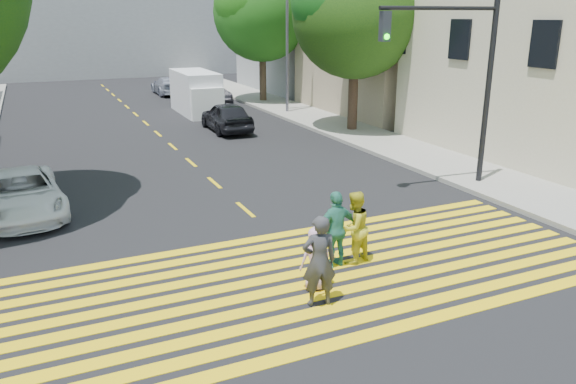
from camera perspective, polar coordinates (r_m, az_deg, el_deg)
ground at (r=11.34m, az=6.40°, el=-10.97°), size 120.00×120.00×0.00m
sidewalk_right at (r=27.73m, az=5.79°, el=6.39°), size 3.00×60.00×0.15m
crosswalk at (r=12.32m, az=3.35°, el=-8.41°), size 13.40×5.30×0.01m
lane_line at (r=31.89m, az=-14.76°, el=7.23°), size 0.12×34.40×0.01m
building_right_tan at (r=34.14m, az=12.43°, el=16.48°), size 10.00×10.00×10.00m
building_right_grey at (r=43.49m, az=3.44°, el=16.98°), size 10.00×10.00×10.00m
backdrop_block at (r=56.74m, az=-20.07°, el=17.14°), size 30.00×8.00×12.00m
tree_right_near at (r=26.99m, az=7.07°, el=18.17°), size 7.14×6.75×8.50m
tree_right_far at (r=36.52m, az=-2.58°, el=18.30°), size 7.25×6.99×8.73m
pedestrian_man at (r=10.77m, az=3.18°, el=-7.03°), size 0.75×0.57×1.84m
pedestrian_woman at (r=12.69m, az=6.72°, el=-3.61°), size 0.98×0.87×1.68m
pedestrian_child at (r=11.48m, az=2.85°, el=-6.78°), size 0.68×0.46×1.34m
pedestrian_extra at (r=12.43m, az=4.94°, el=-3.81°), size 1.07×0.53×1.75m
white_sedan at (r=17.35m, az=-25.41°, el=-0.18°), size 2.40×4.61×1.24m
dark_car_near at (r=27.51m, az=-6.27°, el=7.63°), size 1.76×4.21×1.43m
silver_car at (r=41.32m, az=-12.14°, el=10.53°), size 1.82×4.36×1.26m
dark_car_parked at (r=36.37m, az=-8.10°, el=9.93°), size 2.03×4.36×1.38m
white_van at (r=32.70m, az=-9.24°, el=9.80°), size 1.95×5.02×2.36m
traffic_signal at (r=18.35m, az=17.14°, el=12.03°), size 4.08×0.56×5.98m
street_lamp at (r=31.86m, az=-0.39°, el=16.85°), size 1.98×0.36×8.73m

